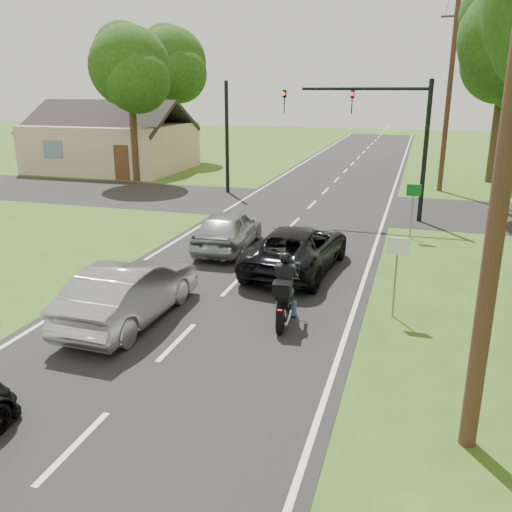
# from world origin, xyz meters

# --- Properties ---
(ground) EXTENTS (140.00, 140.00, 0.00)m
(ground) POSITION_xyz_m (0.00, 0.00, 0.00)
(ground) COLOR #3B5518
(ground) RESTS_ON ground
(road) EXTENTS (8.00, 100.00, 0.01)m
(road) POSITION_xyz_m (0.00, 10.00, 0.01)
(road) COLOR black
(road) RESTS_ON ground
(cross_road) EXTENTS (60.00, 7.00, 0.01)m
(cross_road) POSITION_xyz_m (0.00, 16.00, 0.01)
(cross_road) COLOR black
(cross_road) RESTS_ON ground
(motorcycle_rider) EXTENTS (0.64, 2.12, 1.83)m
(motorcycle_rider) POSITION_xyz_m (2.11, 1.83, 0.72)
(motorcycle_rider) COLOR black
(motorcycle_rider) RESTS_ON ground
(dark_suv) EXTENTS (2.81, 5.37, 1.44)m
(dark_suv) POSITION_xyz_m (1.50, 5.92, 0.73)
(dark_suv) COLOR black
(dark_suv) RESTS_ON road
(silver_sedan) EXTENTS (1.72, 4.67, 1.53)m
(silver_sedan) POSITION_xyz_m (-1.62, 0.82, 0.78)
(silver_sedan) COLOR #A9A9AD
(silver_sedan) RESTS_ON road
(silver_suv) EXTENTS (2.01, 4.45, 1.48)m
(silver_suv) POSITION_xyz_m (-1.41, 7.50, 0.75)
(silver_suv) COLOR #92959A
(silver_suv) RESTS_ON road
(traffic_signal) EXTENTS (6.38, 0.44, 6.00)m
(traffic_signal) POSITION_xyz_m (3.34, 14.00, 4.14)
(traffic_signal) COLOR black
(traffic_signal) RESTS_ON ground
(signal_pole_far) EXTENTS (0.20, 0.20, 6.00)m
(signal_pole_far) POSITION_xyz_m (-5.20, 18.00, 3.00)
(signal_pole_far) COLOR black
(signal_pole_far) RESTS_ON ground
(utility_pole_near) EXTENTS (1.60, 0.28, 10.00)m
(utility_pole_near) POSITION_xyz_m (6.20, -2.00, 5.08)
(utility_pole_near) COLOR #4F3024
(utility_pole_near) RESTS_ON ground
(utility_pole_far) EXTENTS (1.60, 0.28, 10.00)m
(utility_pole_far) POSITION_xyz_m (6.20, 22.00, 5.08)
(utility_pole_far) COLOR #4F3024
(utility_pole_far) RESTS_ON ground
(sign_white) EXTENTS (0.55, 0.07, 2.12)m
(sign_white) POSITION_xyz_m (4.70, 2.98, 1.60)
(sign_white) COLOR slate
(sign_white) RESTS_ON ground
(sign_green) EXTENTS (0.55, 0.07, 2.12)m
(sign_green) POSITION_xyz_m (4.90, 10.98, 1.60)
(sign_green) COLOR slate
(sign_green) RESTS_ON ground
(tree_row_e) EXTENTS (5.28, 5.12, 9.61)m
(tree_row_e) POSITION_xyz_m (9.48, 25.78, 6.83)
(tree_row_e) COLOR #332316
(tree_row_e) RESTS_ON ground
(tree_left_near) EXTENTS (5.12, 4.96, 9.22)m
(tree_left_near) POSITION_xyz_m (-11.73, 19.78, 6.53)
(tree_left_near) COLOR #332316
(tree_left_near) RESTS_ON ground
(tree_left_far) EXTENTS (5.76, 5.58, 10.14)m
(tree_left_far) POSITION_xyz_m (-13.70, 29.76, 7.13)
(tree_left_far) COLOR #332316
(tree_left_far) RESTS_ON ground
(house) EXTENTS (10.20, 8.00, 4.84)m
(house) POSITION_xyz_m (-16.00, 24.00, 1.77)
(house) COLOR tan
(house) RESTS_ON ground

